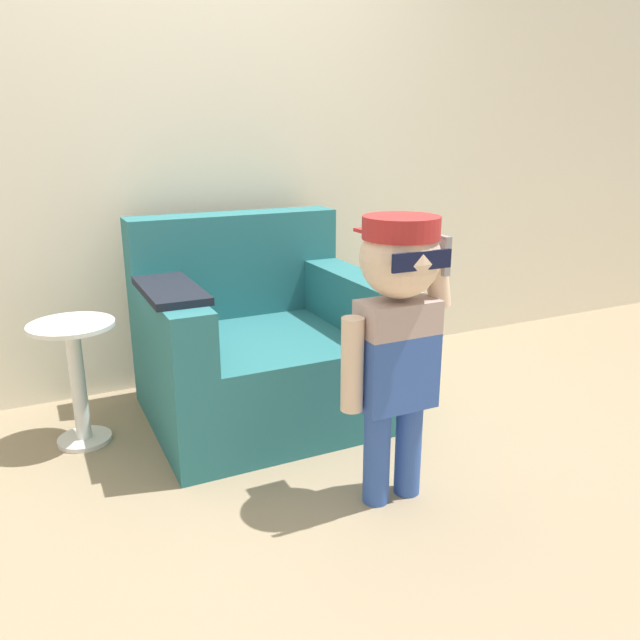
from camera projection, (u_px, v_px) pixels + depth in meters
ground_plane at (235, 443)px, 2.65m from camera, size 10.00×10.00×0.00m
wall_back at (170, 125)px, 2.98m from camera, size 10.00×0.05×2.60m
armchair at (258, 346)px, 2.86m from camera, size 1.03×0.90×0.90m
person_child at (397, 318)px, 2.07m from camera, size 0.42×0.31×1.01m
side_table at (77, 372)px, 2.58m from camera, size 0.34×0.34×0.53m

